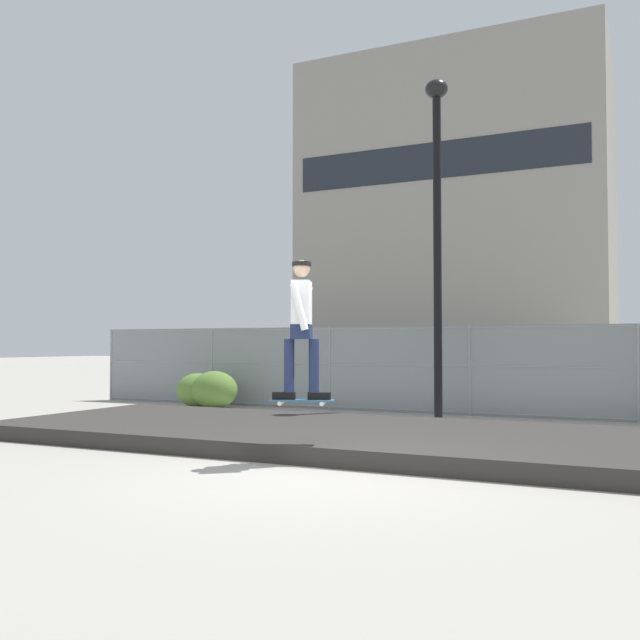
{
  "coord_description": "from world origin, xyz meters",
  "views": [
    {
      "loc": [
        3.4,
        -7.09,
        1.47
      ],
      "look_at": [
        -1.02,
        2.26,
        1.82
      ],
      "focal_mm": 39.48,
      "sensor_mm": 36.0,
      "label": 1
    }
  ],
  "objects_px": {
    "skateboard": "(301,401)",
    "street_lamp": "(437,206)",
    "shrub_left": "(198,390)",
    "parked_car_near": "(395,368)",
    "shrub_center": "(214,390)",
    "skater": "(302,320)"
  },
  "relations": [
    {
      "from": "skateboard",
      "to": "shrub_left",
      "type": "distance_m",
      "value": 8.08
    },
    {
      "from": "skateboard",
      "to": "street_lamp",
      "type": "distance_m",
      "value": 6.37
    },
    {
      "from": "street_lamp",
      "to": "shrub_center",
      "type": "relative_size",
      "value": 5.99
    },
    {
      "from": "street_lamp",
      "to": "shrub_left",
      "type": "bearing_deg",
      "value": 176.31
    },
    {
      "from": "skater",
      "to": "shrub_left",
      "type": "relative_size",
      "value": 1.69
    },
    {
      "from": "skater",
      "to": "parked_car_near",
      "type": "distance_m",
      "value": 9.67
    },
    {
      "from": "parked_car_near",
      "to": "shrub_left",
      "type": "relative_size",
      "value": 4.42
    },
    {
      "from": "skater",
      "to": "street_lamp",
      "type": "xyz_separation_m",
      "value": [
        0.2,
        5.4,
        2.37
      ]
    },
    {
      "from": "street_lamp",
      "to": "parked_car_near",
      "type": "relative_size",
      "value": 1.46
    },
    {
      "from": "parked_car_near",
      "to": "street_lamp",
      "type": "bearing_deg",
      "value": -60.51
    },
    {
      "from": "parked_car_near",
      "to": "shrub_center",
      "type": "height_order",
      "value": "parked_car_near"
    },
    {
      "from": "skateboard",
      "to": "street_lamp",
      "type": "relative_size",
      "value": 0.12
    },
    {
      "from": "shrub_center",
      "to": "street_lamp",
      "type": "bearing_deg",
      "value": -2.89
    },
    {
      "from": "skateboard",
      "to": "shrub_left",
      "type": "relative_size",
      "value": 0.8
    },
    {
      "from": "street_lamp",
      "to": "shrub_left",
      "type": "xyz_separation_m",
      "value": [
        -5.83,
        0.38,
        -3.73
      ]
    },
    {
      "from": "skater",
      "to": "parked_car_near",
      "type": "bearing_deg",
      "value": 102.35
    },
    {
      "from": "skateboard",
      "to": "skater",
      "type": "distance_m",
      "value": 0.99
    },
    {
      "from": "skateboard",
      "to": "parked_car_near",
      "type": "relative_size",
      "value": 0.18
    },
    {
      "from": "skater",
      "to": "street_lamp",
      "type": "relative_size",
      "value": 0.26
    },
    {
      "from": "parked_car_near",
      "to": "shrub_left",
      "type": "xyz_separation_m",
      "value": [
        -3.57,
        -3.62,
        -0.44
      ]
    },
    {
      "from": "skater",
      "to": "shrub_center",
      "type": "xyz_separation_m",
      "value": [
        -5.09,
        5.67,
        -1.33
      ]
    },
    {
      "from": "shrub_left",
      "to": "parked_car_near",
      "type": "bearing_deg",
      "value": 45.43
    }
  ]
}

